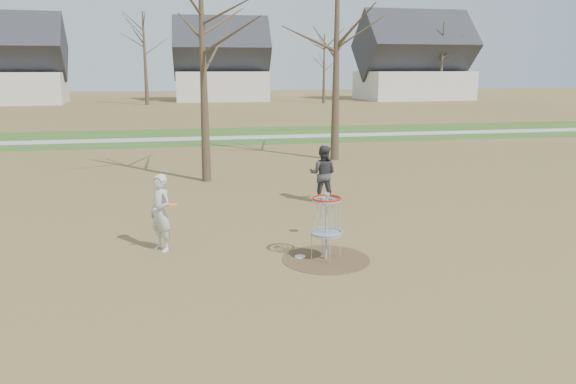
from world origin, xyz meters
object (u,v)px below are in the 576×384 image
(player_standing, at_px, (161,213))
(disc_grounded, at_px, (300,257))
(player_throwing, at_px, (323,174))
(disc_golf_basket, at_px, (326,216))

(player_standing, relative_size, disc_grounded, 7.53)
(player_standing, height_order, disc_grounded, player_standing)
(player_standing, distance_m, player_throwing, 5.74)
(disc_grounded, relative_size, disc_golf_basket, 0.16)
(player_throwing, bearing_deg, player_standing, 62.91)
(disc_grounded, height_order, disc_golf_basket, disc_golf_basket)
(player_standing, bearing_deg, disc_grounded, 33.39)
(player_throwing, relative_size, disc_grounded, 7.51)
(disc_golf_basket, bearing_deg, disc_grounded, 157.33)
(disc_grounded, bearing_deg, player_throwing, 70.35)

